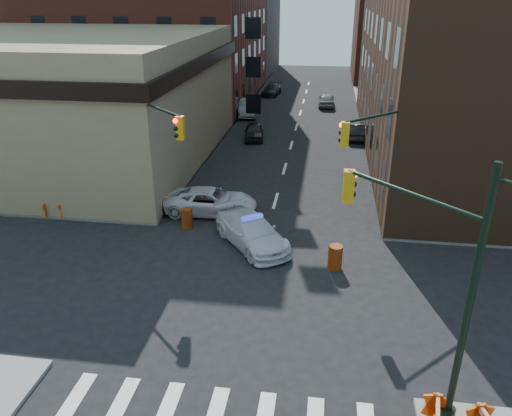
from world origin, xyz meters
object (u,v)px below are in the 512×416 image
(pickup, at_px, (211,201))
(parked_car_wnear, at_px, (254,131))
(parked_car_wfar, at_px, (248,108))
(barrel_bank, at_px, (187,218))
(pedestrian_b, at_px, (137,185))
(barricade_nw_a, at_px, (158,203))
(police_car, at_px, (252,231))
(pedestrian_a, at_px, (103,188))
(parked_car_enear, at_px, (358,131))
(barrel_road, at_px, (335,257))

(pickup, bearing_deg, parked_car_wnear, -2.51)
(parked_car_wfar, xyz_separation_m, barrel_bank, (0.92, -26.41, -0.28))
(pedestrian_b, height_order, barricade_nw_a, pedestrian_b)
(parked_car_wnear, bearing_deg, barrel_bank, -100.23)
(police_car, relative_size, parked_car_wnear, 1.33)
(barrel_bank, bearing_deg, parked_car_wnear, 86.82)
(pedestrian_a, relative_size, pedestrian_b, 1.06)
(barricade_nw_a, bearing_deg, pickup, 17.39)
(parked_car_enear, distance_m, barrel_bank, 21.57)
(pickup, xyz_separation_m, parked_car_wnear, (0.13, 15.82, -0.06))
(pickup, bearing_deg, pedestrian_a, 85.09)
(parked_car_wnear, bearing_deg, pedestrian_b, -115.80)
(barricade_nw_a, bearing_deg, parked_car_enear, 66.14)
(parked_car_enear, height_order, pedestrian_a, pedestrian_a)
(parked_car_wfar, relative_size, pedestrian_b, 2.96)
(pickup, distance_m, parked_car_wfar, 24.43)
(barrel_bank, bearing_deg, pedestrian_b, 141.24)
(pedestrian_b, bearing_deg, parked_car_wnear, 58.67)
(pedestrian_b, relative_size, barrel_bank, 1.55)
(pedestrian_b, bearing_deg, pedestrian_a, -167.48)
(barrel_road, height_order, barricade_nw_a, barrel_road)
(police_car, distance_m, parked_car_wfar, 28.30)
(parked_car_enear, bearing_deg, barrel_bank, 69.44)
(barricade_nw_a, bearing_deg, pedestrian_a, 179.48)
(barrel_road, distance_m, barrel_bank, 8.51)
(police_car, distance_m, barrel_road, 4.47)
(police_car, distance_m, pedestrian_a, 10.27)
(pickup, bearing_deg, pedestrian_b, 74.52)
(parked_car_wnear, bearing_deg, police_car, -88.92)
(pedestrian_a, bearing_deg, barrel_road, 3.67)
(parked_car_wnear, distance_m, pedestrian_a, 16.89)
(pickup, distance_m, parked_car_wnear, 15.82)
(police_car, distance_m, parked_car_enear, 21.58)
(pedestrian_a, bearing_deg, parked_car_wfar, 104.63)
(police_car, relative_size, barrel_bank, 4.74)
(parked_car_wfar, distance_m, pedestrian_b, 23.41)
(police_car, xyz_separation_m, pedestrian_a, (-9.50, 3.88, 0.29))
(barrel_bank, bearing_deg, parked_car_wfar, 91.99)
(barrel_bank, height_order, barricade_nw_a, barricade_nw_a)
(parked_car_enear, distance_m, barrel_road, 22.51)
(parked_car_wfar, relative_size, barrel_road, 4.35)
(parked_car_wfar, bearing_deg, pedestrian_b, -105.28)
(parked_car_enear, xyz_separation_m, barrel_road, (-1.94, -22.43, -0.09))
(parked_car_wnear, xyz_separation_m, barricade_nw_a, (-3.17, -16.18, -0.04))
(barrel_road, xyz_separation_m, barrel_bank, (-7.88, 3.22, -0.03))
(police_car, xyz_separation_m, parked_car_wfar, (-4.67, 27.91, 0.07))
(police_car, xyz_separation_m, pedestrian_b, (-7.74, 4.70, 0.25))
(police_car, bearing_deg, barricade_nw_a, 114.51)
(parked_car_wnear, relative_size, pedestrian_a, 2.18)
(parked_car_wnear, distance_m, parked_car_wfar, 8.76)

